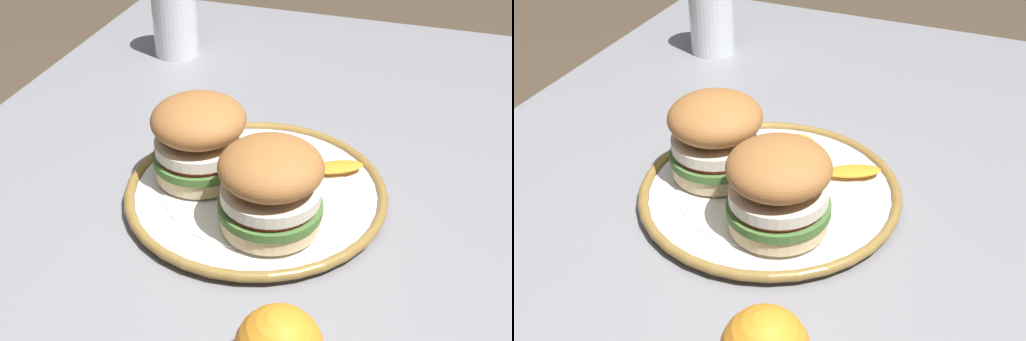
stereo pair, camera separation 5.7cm
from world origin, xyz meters
TOP-DOWN VIEW (x-y plane):
  - dining_table at (0.00, 0.00)m, footprint 1.26×0.98m
  - dinner_plate at (0.02, 0.06)m, footprint 0.31×0.31m
  - sandwich_half_left at (-0.04, 0.02)m, footprint 0.15×0.15m
  - sandwich_half_right at (0.03, 0.13)m, footprint 0.16×0.16m
  - orange_peel_curled at (0.11, 0.06)m, footprint 0.06×0.06m
  - orange_peel_strip_long at (0.09, -0.02)m, footprint 0.06×0.07m
  - drinking_glass at (0.38, 0.32)m, footprint 0.07×0.07m

SIDE VIEW (x-z plane):
  - dining_table at x=0.00m, z-range 0.27..0.99m
  - dinner_plate at x=0.02m, z-range 0.72..0.74m
  - orange_peel_strip_long at x=0.09m, z-range 0.74..0.75m
  - orange_peel_curled at x=0.11m, z-range 0.74..0.75m
  - drinking_glass at x=0.38m, z-range 0.71..0.85m
  - sandwich_half_left at x=-0.04m, z-range 0.74..0.84m
  - sandwich_half_right at x=0.03m, z-range 0.74..0.84m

